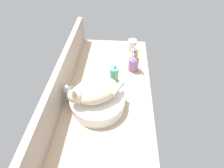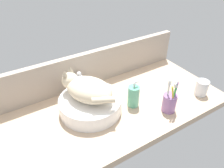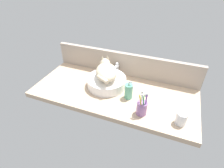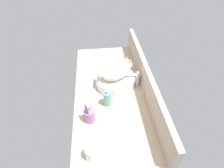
{
  "view_description": "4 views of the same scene",
  "coord_description": "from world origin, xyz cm",
  "px_view_note": "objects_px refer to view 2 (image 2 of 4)",
  "views": [
    {
      "loc": [
        -72.9,
        -8.69,
        85.4
      ],
      "look_at": [
        3.74,
        -3.41,
        7.06
      ],
      "focal_mm": 28.0,
      "sensor_mm": 36.0,
      "label": 1
    },
    {
      "loc": [
        -44.51,
        -75.84,
        78.05
      ],
      "look_at": [
        5.23,
        4.49,
        11.86
      ],
      "focal_mm": 35.0,
      "sensor_mm": 36.0,
      "label": 2
    },
    {
      "loc": [
        39.47,
        -105.79,
        87.75
      ],
      "look_at": [
        -0.02,
        -4.41,
        9.56
      ],
      "focal_mm": 28.0,
      "sensor_mm": 36.0,
      "label": 3
    },
    {
      "loc": [
        99.73,
        -9.75,
        101.1
      ],
      "look_at": [
        1.87,
        0.58,
        9.41
      ],
      "focal_mm": 28.0,
      "sensor_mm": 36.0,
      "label": 4
    }
  ],
  "objects_px": {
    "cat": "(87,89)",
    "soap_dispenser": "(133,96)",
    "sink_basin": "(91,104)",
    "faucet": "(80,82)",
    "water_glass": "(201,88)",
    "toothbrush_cup": "(170,102)"
  },
  "relations": [
    {
      "from": "cat",
      "to": "soap_dispenser",
      "type": "xyz_separation_m",
      "value": [
        0.22,
        -0.09,
        -0.08
      ]
    },
    {
      "from": "sink_basin",
      "to": "faucet",
      "type": "bearing_deg",
      "value": 82.07
    },
    {
      "from": "faucet",
      "to": "water_glass",
      "type": "height_order",
      "value": "faucet"
    },
    {
      "from": "faucet",
      "to": "soap_dispenser",
      "type": "distance_m",
      "value": 0.32
    },
    {
      "from": "sink_basin",
      "to": "cat",
      "type": "xyz_separation_m",
      "value": [
        -0.01,
        0.01,
        0.1
      ]
    },
    {
      "from": "soap_dispenser",
      "to": "toothbrush_cup",
      "type": "bearing_deg",
      "value": -44.73
    },
    {
      "from": "water_glass",
      "to": "sink_basin",
      "type": "bearing_deg",
      "value": 160.92
    },
    {
      "from": "water_glass",
      "to": "soap_dispenser",
      "type": "bearing_deg",
      "value": 161.99
    },
    {
      "from": "sink_basin",
      "to": "cat",
      "type": "relative_size",
      "value": 1.08
    },
    {
      "from": "soap_dispenser",
      "to": "toothbrush_cup",
      "type": "height_order",
      "value": "toothbrush_cup"
    },
    {
      "from": "faucet",
      "to": "sink_basin",
      "type": "bearing_deg",
      "value": -97.93
    },
    {
      "from": "sink_basin",
      "to": "water_glass",
      "type": "distance_m",
      "value": 0.64
    },
    {
      "from": "sink_basin",
      "to": "water_glass",
      "type": "xyz_separation_m",
      "value": [
        0.61,
        -0.21,
        -0.0
      ]
    },
    {
      "from": "toothbrush_cup",
      "to": "water_glass",
      "type": "height_order",
      "value": "toothbrush_cup"
    },
    {
      "from": "sink_basin",
      "to": "faucet",
      "type": "height_order",
      "value": "faucet"
    },
    {
      "from": "cat",
      "to": "toothbrush_cup",
      "type": "height_order",
      "value": "cat"
    },
    {
      "from": "cat",
      "to": "faucet",
      "type": "height_order",
      "value": "cat"
    },
    {
      "from": "sink_basin",
      "to": "water_glass",
      "type": "bearing_deg",
      "value": -19.08
    },
    {
      "from": "toothbrush_cup",
      "to": "water_glass",
      "type": "distance_m",
      "value": 0.26
    },
    {
      "from": "soap_dispenser",
      "to": "water_glass",
      "type": "xyz_separation_m",
      "value": [
        0.39,
        -0.13,
        -0.02
      ]
    },
    {
      "from": "sink_basin",
      "to": "cat",
      "type": "height_order",
      "value": "cat"
    },
    {
      "from": "water_glass",
      "to": "faucet",
      "type": "bearing_deg",
      "value": 146.88
    }
  ]
}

